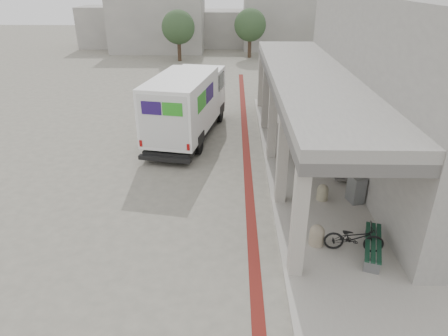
{
  "coord_description": "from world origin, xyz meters",
  "views": [
    {
      "loc": [
        0.32,
        -12.4,
        7.62
      ],
      "look_at": [
        0.04,
        0.09,
        1.6
      ],
      "focal_mm": 32.0,
      "sensor_mm": 36.0,
      "label": 1
    }
  ],
  "objects_px": {
    "utility_cabinet": "(356,189)",
    "bicycle_black": "(354,238)",
    "fedex_truck": "(187,104)",
    "bench": "(373,245)"
  },
  "relations": [
    {
      "from": "fedex_truck",
      "to": "bench",
      "type": "xyz_separation_m",
      "value": [
        6.48,
        -9.9,
        -1.32
      ]
    },
    {
      "from": "utility_cabinet",
      "to": "bicycle_black",
      "type": "bearing_deg",
      "value": -120.66
    },
    {
      "from": "bicycle_black",
      "to": "bench",
      "type": "bearing_deg",
      "value": -103.05
    },
    {
      "from": "bench",
      "to": "bicycle_black",
      "type": "relative_size",
      "value": 1.19
    },
    {
      "from": "fedex_truck",
      "to": "bench",
      "type": "relative_size",
      "value": 3.92
    },
    {
      "from": "bench",
      "to": "utility_cabinet",
      "type": "xyz_separation_m",
      "value": [
        0.35,
        3.14,
        0.16
      ]
    },
    {
      "from": "utility_cabinet",
      "to": "bicycle_black",
      "type": "xyz_separation_m",
      "value": [
        -0.87,
        -2.96,
        -0.04
      ]
    },
    {
      "from": "bicycle_black",
      "to": "utility_cabinet",
      "type": "bearing_deg",
      "value": -9.69
    },
    {
      "from": "fedex_truck",
      "to": "bench",
      "type": "bearing_deg",
      "value": -46.41
    },
    {
      "from": "utility_cabinet",
      "to": "bicycle_black",
      "type": "relative_size",
      "value": 0.57
    }
  ]
}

